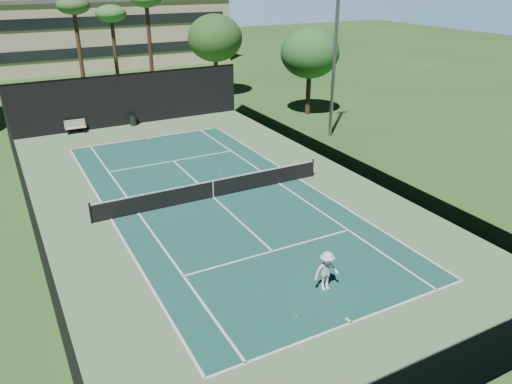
# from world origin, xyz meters

# --- Properties ---
(ground) EXTENTS (160.00, 160.00, 0.00)m
(ground) POSITION_xyz_m (0.00, 0.00, 0.00)
(ground) COLOR #2C5821
(ground) RESTS_ON ground
(apron_slab) EXTENTS (18.00, 32.00, 0.01)m
(apron_slab) POSITION_xyz_m (0.00, 0.00, 0.01)
(apron_slab) COLOR #61815A
(apron_slab) RESTS_ON ground
(court_surface) EXTENTS (10.97, 23.77, 0.01)m
(court_surface) POSITION_xyz_m (0.00, 0.00, 0.01)
(court_surface) COLOR #195349
(court_surface) RESTS_ON ground
(court_lines) EXTENTS (11.07, 23.87, 0.01)m
(court_lines) POSITION_xyz_m (0.00, 0.00, 0.02)
(court_lines) COLOR white
(court_lines) RESTS_ON ground
(tennis_net) EXTENTS (12.90, 0.10, 1.10)m
(tennis_net) POSITION_xyz_m (0.00, 0.00, 0.56)
(tennis_net) COLOR black
(tennis_net) RESTS_ON ground
(fence) EXTENTS (18.04, 32.05, 4.03)m
(fence) POSITION_xyz_m (0.00, 0.06, 2.01)
(fence) COLOR black
(fence) RESTS_ON ground
(player) EXTENTS (1.10, 0.70, 1.62)m
(player) POSITION_xyz_m (0.41, -9.78, 0.81)
(player) COLOR white
(player) RESTS_ON ground
(tennis_ball_a) EXTENTS (0.06, 0.06, 0.06)m
(tennis_ball_a) POSITION_xyz_m (-1.51, -10.71, 0.03)
(tennis_ball_a) COLOR gold
(tennis_ball_a) RESTS_ON ground
(tennis_ball_b) EXTENTS (0.06, 0.06, 0.06)m
(tennis_ball_b) POSITION_xyz_m (-0.41, 3.73, 0.03)
(tennis_ball_b) COLOR #BBD430
(tennis_ball_b) RESTS_ON ground
(tennis_ball_c) EXTENTS (0.07, 0.07, 0.07)m
(tennis_ball_c) POSITION_xyz_m (1.72, 3.00, 0.04)
(tennis_ball_c) COLOR gold
(tennis_ball_c) RESTS_ON ground
(tennis_ball_d) EXTENTS (0.07, 0.07, 0.07)m
(tennis_ball_d) POSITION_xyz_m (-4.08, 2.15, 0.04)
(tennis_ball_d) COLOR #CDD630
(tennis_ball_d) RESTS_ON ground
(park_bench) EXTENTS (1.50, 0.45, 1.02)m
(park_bench) POSITION_xyz_m (-4.42, 15.61, 0.55)
(park_bench) COLOR #C0B49F
(park_bench) RESTS_ON ground
(trash_bin) EXTENTS (0.56, 0.56, 0.95)m
(trash_bin) POSITION_xyz_m (-0.04, 15.60, 0.48)
(trash_bin) COLOR black
(trash_bin) RESTS_ON ground
(palm_a) EXTENTS (2.80, 2.80, 9.32)m
(palm_a) POSITION_xyz_m (-2.00, 24.00, 8.19)
(palm_a) COLOR #492F1F
(palm_a) RESTS_ON ground
(palm_b) EXTENTS (2.80, 2.80, 8.42)m
(palm_b) POSITION_xyz_m (1.50, 26.00, 7.36)
(palm_b) COLOR #41301C
(palm_b) RESTS_ON ground
(palm_c) EXTENTS (2.80, 2.80, 9.77)m
(palm_c) POSITION_xyz_m (4.00, 23.00, 8.60)
(palm_c) COLOR #40291B
(palm_c) RESTS_ON ground
(decid_tree_a) EXTENTS (5.12, 5.12, 7.62)m
(decid_tree_a) POSITION_xyz_m (10.00, 22.00, 5.42)
(decid_tree_a) COLOR #432F1C
(decid_tree_a) RESTS_ON ground
(decid_tree_b) EXTENTS (4.80, 4.80, 7.14)m
(decid_tree_b) POSITION_xyz_m (14.00, 12.00, 5.08)
(decid_tree_b) COLOR #412E1B
(decid_tree_b) RESTS_ON ground
(campus_building) EXTENTS (40.50, 12.50, 8.30)m
(campus_building) POSITION_xyz_m (0.00, 45.98, 4.21)
(campus_building) COLOR beige
(campus_building) RESTS_ON ground
(light_pole) EXTENTS (0.90, 0.25, 12.22)m
(light_pole) POSITION_xyz_m (12.00, 6.00, 6.46)
(light_pole) COLOR gray
(light_pole) RESTS_ON ground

